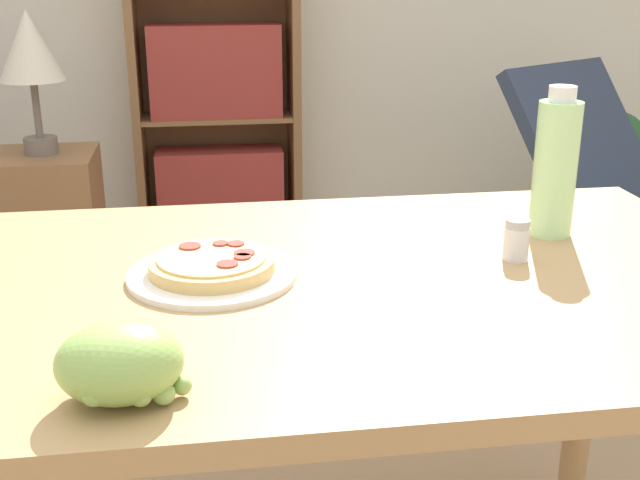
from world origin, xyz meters
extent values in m
cube|color=tan|center=(0.04, 0.00, 0.76)|extent=(1.31, 0.82, 0.03)
cylinder|color=tan|center=(-0.56, 0.35, 0.37)|extent=(0.06, 0.06, 0.74)
cylinder|color=tan|center=(0.63, 0.35, 0.37)|extent=(0.06, 0.06, 0.74)
cylinder|color=white|center=(-0.16, 0.03, 0.78)|extent=(0.26, 0.26, 0.01)
cylinder|color=#DBB26B|center=(-0.16, 0.03, 0.80)|extent=(0.19, 0.19, 0.02)
cylinder|color=#EACC7A|center=(-0.16, 0.03, 0.81)|extent=(0.16, 0.16, 0.00)
cylinder|color=#A83328|center=(-0.12, 0.01, 0.81)|extent=(0.03, 0.03, 0.00)
cylinder|color=#A83328|center=(-0.14, -0.01, 0.81)|extent=(0.03, 0.03, 0.00)
cylinder|color=#A83328|center=(-0.15, 0.08, 0.81)|extent=(0.02, 0.02, 0.00)
cylinder|color=#A83328|center=(-0.20, 0.07, 0.81)|extent=(0.03, 0.03, 0.00)
cylinder|color=#A83328|center=(-0.11, 0.03, 0.81)|extent=(0.03, 0.03, 0.00)
cylinder|color=#A83328|center=(-0.12, 0.07, 0.81)|extent=(0.03, 0.03, 0.00)
ellipsoid|color=#93BC5B|center=(-0.27, -0.31, 0.82)|extent=(0.14, 0.11, 0.09)
sphere|color=#93BC5B|center=(-0.28, -0.28, 0.82)|extent=(0.02, 0.02, 0.02)
sphere|color=#93BC5B|center=(-0.22, -0.33, 0.79)|extent=(0.03, 0.03, 0.03)
sphere|color=#93BC5B|center=(-0.24, -0.35, 0.80)|extent=(0.02, 0.02, 0.02)
sphere|color=#93BC5B|center=(-0.28, -0.28, 0.79)|extent=(0.03, 0.03, 0.03)
sphere|color=#93BC5B|center=(-0.27, -0.36, 0.82)|extent=(0.02, 0.02, 0.02)
sphere|color=#93BC5B|center=(-0.32, -0.30, 0.80)|extent=(0.02, 0.02, 0.02)
sphere|color=#93BC5B|center=(-0.29, -0.35, 0.81)|extent=(0.03, 0.03, 0.03)
sphere|color=#93BC5B|center=(-0.23, -0.31, 0.80)|extent=(0.02, 0.02, 0.02)
sphere|color=#93BC5B|center=(-0.29, -0.29, 0.79)|extent=(0.02, 0.02, 0.02)
sphere|color=#93BC5B|center=(-0.20, -0.32, 0.79)|extent=(0.02, 0.02, 0.02)
sphere|color=#93BC5B|center=(-0.24, -0.34, 0.83)|extent=(0.03, 0.03, 0.03)
cylinder|color=#B7EAA3|center=(0.42, 0.14, 0.89)|extent=(0.07, 0.07, 0.23)
cylinder|color=white|center=(0.42, 0.14, 1.02)|extent=(0.05, 0.05, 0.03)
cylinder|color=white|center=(0.31, 0.03, 0.81)|extent=(0.04, 0.04, 0.05)
cylinder|color=#B7B7BC|center=(0.31, 0.03, 0.84)|extent=(0.04, 0.04, 0.01)
cube|color=black|center=(1.29, 1.31, 0.05)|extent=(0.72, 0.74, 0.10)
cube|color=#2D384C|center=(1.17, 1.50, 0.60)|extent=(0.69, 0.64, 0.55)
cube|color=brown|center=(-0.45, 2.46, 0.84)|extent=(0.04, 0.28, 1.67)
cube|color=brown|center=(0.24, 2.46, 0.84)|extent=(0.04, 0.28, 1.67)
cube|color=brown|center=(-0.10, 2.59, 0.84)|extent=(0.72, 0.01, 1.67)
cube|color=brown|center=(-0.10, 2.46, 0.02)|extent=(0.65, 0.27, 0.02)
cube|color=#99332D|center=(-0.10, 2.44, 0.23)|extent=(0.56, 0.20, 0.39)
cube|color=brown|center=(-0.10, 2.46, 0.56)|extent=(0.65, 0.27, 0.02)
cube|color=#99332D|center=(-0.10, 2.44, 0.77)|extent=(0.56, 0.20, 0.39)
cube|color=brown|center=(-0.71, 1.64, 0.31)|extent=(0.34, 0.34, 0.61)
cylinder|color=#665B51|center=(-0.71, 1.64, 0.64)|extent=(0.11, 0.11, 0.06)
cylinder|color=#665B51|center=(-0.71, 1.64, 0.76)|extent=(0.02, 0.02, 0.19)
cone|color=beige|center=(-0.71, 1.64, 0.97)|extent=(0.21, 0.21, 0.22)
cylinder|color=#BCB2A3|center=(1.58, 2.11, 0.10)|extent=(0.28, 0.28, 0.21)
ellipsoid|color=#285B2D|center=(1.58, 2.11, 0.37)|extent=(0.41, 0.35, 0.48)
camera|label=1|loc=(-0.17, -1.10, 1.23)|focal=45.00mm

